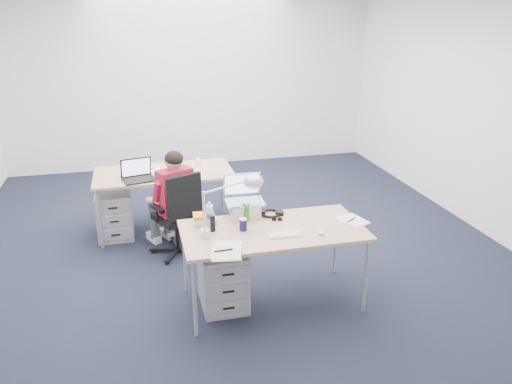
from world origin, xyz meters
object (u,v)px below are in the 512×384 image
bear_figurine (246,211)px  can_koozie (243,224)px  desk_near (273,234)px  headphones (270,213)px  seated_person (170,200)px  computer_mouse (321,233)px  silver_laptop (245,197)px  book_stack (205,219)px  sunglasses (277,220)px  drawer_pedestal_far (115,214)px  drawer_pedestal_near (223,277)px  cordless_phone (213,224)px  dark_laptop (139,170)px  wireless_keyboard (285,234)px  far_cup (198,162)px  desk_far (164,176)px  water_bottle (209,214)px  office_chair (178,231)px  desk_lamp (223,205)px

bear_figurine → can_koozie: bearing=-87.7°
desk_near → headphones: 0.32m
seated_person → computer_mouse: seated_person is taller
silver_laptop → book_stack: 0.42m
sunglasses → headphones: bearing=111.0°
drawer_pedestal_far → can_koozie: size_ratio=5.01×
desk_near → sunglasses: bearing=62.7°
drawer_pedestal_near → cordless_phone: 0.53m
headphones → silver_laptop: bearing=-169.8°
desk_near → dark_laptop: bearing=124.6°
drawer_pedestal_far → bear_figurine: bearing=-51.7°
bear_figurine → sunglasses: bear_figurine is taller
drawer_pedestal_far → seated_person: bearing=-38.8°
silver_laptop → bear_figurine: size_ratio=2.22×
wireless_keyboard → computer_mouse: bearing=-7.5°
wireless_keyboard → sunglasses: (0.02, 0.30, 0.00)m
sunglasses → far_cup: 1.90m
drawer_pedestal_far → sunglasses: (1.50, -1.64, 0.47)m
desk_near → silver_laptop: 0.45m
desk_near → headphones: size_ratio=6.38×
headphones → sunglasses: bearing=-63.0°
desk_far → water_bottle: 1.66m
computer_mouse → sunglasses: (-0.29, 0.36, -0.00)m
desk_near → computer_mouse: (0.37, -0.20, 0.06)m
office_chair → headphones: 1.26m
headphones → desk_lamp: size_ratio=0.46×
headphones → bear_figurine: (-0.25, -0.06, 0.06)m
drawer_pedestal_near → desk_lamp: (0.01, -0.06, 0.73)m
bear_figurine → book_stack: (-0.38, 0.01, -0.04)m
water_bottle → dark_laptop: dark_laptop is taller
desk_near → desk_lamp: 0.54m
seated_person → dark_laptop: (-0.31, 0.29, 0.28)m
drawer_pedestal_far → cordless_phone: 2.01m
cordless_phone → dark_laptop: 1.62m
dark_laptop → bear_figurine: bearing=-68.6°
office_chair → water_bottle: (0.21, -0.93, 0.57)m
office_chair → drawer_pedestal_far: (-0.68, 0.65, 0.01)m
cordless_phone → far_cup: 1.93m
computer_mouse → desk_lamp: size_ratio=0.15×
wireless_keyboard → headphones: bearing=93.0°
computer_mouse → water_bottle: (-0.90, 0.42, 0.09)m
desk_near → far_cup: far_cup is taller
computer_mouse → cordless_phone: cordless_phone is taller
wireless_keyboard → book_stack: bearing=150.2°
office_chair → book_stack: 1.04m
desk_far → computer_mouse: bearing=-59.8°
desk_far → computer_mouse: (1.19, -2.04, 0.06)m
drawer_pedestal_far → water_bottle: 1.91m
dark_laptop → can_koozie: bearing=-74.4°
office_chair → computer_mouse: (1.11, -1.35, 0.47)m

